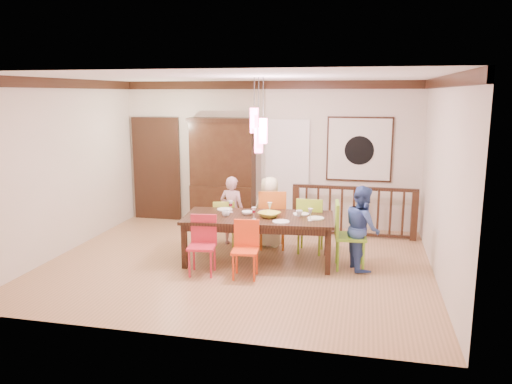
% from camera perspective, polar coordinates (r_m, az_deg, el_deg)
% --- Properties ---
extents(floor, '(6.00, 6.00, 0.00)m').
position_cam_1_polar(floor, '(8.03, -2.14, -8.14)').
color(floor, '#A0784D').
rests_on(floor, ground).
extents(ceiling, '(6.00, 6.00, 0.00)m').
position_cam_1_polar(ceiling, '(7.58, -2.30, 13.02)').
color(ceiling, white).
rests_on(ceiling, wall_back).
extents(wall_back, '(6.00, 0.00, 6.00)m').
position_cam_1_polar(wall_back, '(10.09, 1.39, 4.32)').
color(wall_back, beige).
rests_on(wall_back, floor).
extents(wall_left, '(0.00, 5.00, 5.00)m').
position_cam_1_polar(wall_left, '(8.91, -21.24, 2.65)').
color(wall_left, beige).
rests_on(wall_left, floor).
extents(wall_right, '(0.00, 5.00, 5.00)m').
position_cam_1_polar(wall_right, '(7.50, 20.54, 1.22)').
color(wall_right, beige).
rests_on(wall_right, floor).
extents(crown_molding, '(6.00, 5.00, 0.16)m').
position_cam_1_polar(crown_molding, '(7.58, -2.29, 12.42)').
color(crown_molding, black).
rests_on(crown_molding, wall_back).
extents(panel_door, '(1.04, 0.07, 2.24)m').
position_cam_1_polar(panel_door, '(10.81, -11.26, 2.44)').
color(panel_door, black).
rests_on(panel_door, wall_back).
extents(white_doorway, '(0.97, 0.05, 2.22)m').
position_cam_1_polar(white_doorway, '(10.05, 3.30, 1.98)').
color(white_doorway, silver).
rests_on(white_doorway, wall_back).
extents(painting, '(1.25, 0.06, 1.25)m').
position_cam_1_polar(painting, '(9.85, 11.72, 4.80)').
color(painting, black).
rests_on(painting, wall_back).
extents(pendant_cluster, '(0.27, 0.21, 1.14)m').
position_cam_1_polar(pendant_cluster, '(7.68, 0.31, 7.08)').
color(pendant_cluster, '#EE477A').
rests_on(pendant_cluster, ceiling).
extents(dining_table, '(2.44, 1.28, 0.75)m').
position_cam_1_polar(dining_table, '(7.92, 0.30, -3.31)').
color(dining_table, black).
rests_on(dining_table, floor).
extents(chair_far_left, '(0.46, 0.46, 0.83)m').
position_cam_1_polar(chair_far_left, '(8.82, -3.66, -3.15)').
color(chair_far_left, '#ABBF38').
rests_on(chair_far_left, floor).
extents(chair_far_mid, '(0.55, 0.55, 1.04)m').
position_cam_1_polar(chair_far_mid, '(8.67, 1.85, -2.57)').
color(chair_far_mid, '#BB5918').
rests_on(chair_far_mid, floor).
extents(chair_far_right, '(0.45, 0.45, 0.96)m').
position_cam_1_polar(chair_far_right, '(8.48, 6.28, -3.28)').
color(chair_far_right, '#86AE23').
rests_on(chair_far_right, floor).
extents(chair_near_left, '(0.44, 0.44, 0.87)m').
position_cam_1_polar(chair_near_left, '(7.46, -6.22, -5.67)').
color(chair_near_left, red).
rests_on(chair_near_left, floor).
extents(chair_near_mid, '(0.41, 0.41, 0.83)m').
position_cam_1_polar(chair_near_mid, '(7.29, -1.25, -6.21)').
color(chair_near_mid, '#F14416').
rests_on(chair_near_mid, floor).
extents(chair_end_right, '(0.51, 0.51, 1.04)m').
position_cam_1_polar(chair_end_right, '(7.78, 10.76, -4.39)').
color(chair_end_right, '#76B429').
rests_on(chair_end_right, floor).
extents(china_hutch, '(1.38, 0.46, 2.18)m').
position_cam_1_polar(china_hutch, '(10.15, -3.82, 2.33)').
color(china_hutch, black).
rests_on(china_hutch, floor).
extents(balustrade, '(2.31, 0.12, 0.96)m').
position_cam_1_polar(balustrade, '(9.53, 11.10, -2.10)').
color(balustrade, black).
rests_on(balustrade, floor).
extents(person_far_left, '(0.49, 0.37, 1.24)m').
position_cam_1_polar(person_far_left, '(8.84, -2.75, -2.16)').
color(person_far_left, '#DBA6B6').
rests_on(person_far_left, floor).
extents(person_far_mid, '(0.66, 0.49, 1.24)m').
position_cam_1_polar(person_far_mid, '(8.74, 1.55, -2.28)').
color(person_far_mid, beige).
rests_on(person_far_mid, floor).
extents(person_end_right, '(0.67, 0.76, 1.30)m').
position_cam_1_polar(person_end_right, '(7.78, 12.04, -4.01)').
color(person_end_right, '#38539D').
rests_on(person_end_right, floor).
extents(serving_bowl, '(0.43, 0.43, 0.08)m').
position_cam_1_polar(serving_bowl, '(7.83, 1.52, -2.60)').
color(serving_bowl, gold).
rests_on(serving_bowl, dining_table).
extents(small_bowl, '(0.24, 0.24, 0.06)m').
position_cam_1_polar(small_bowl, '(7.99, -0.99, -2.41)').
color(small_bowl, white).
rests_on(small_bowl, dining_table).
extents(cup_left, '(0.14, 0.14, 0.10)m').
position_cam_1_polar(cup_left, '(7.88, -3.47, -2.48)').
color(cup_left, silver).
rests_on(cup_left, dining_table).
extents(cup_right, '(0.12, 0.12, 0.10)m').
position_cam_1_polar(cup_right, '(7.90, 4.97, -2.45)').
color(cup_right, silver).
rests_on(cup_right, dining_table).
extents(plate_far_left, '(0.26, 0.26, 0.01)m').
position_cam_1_polar(plate_far_left, '(8.35, -3.59, -1.97)').
color(plate_far_left, white).
rests_on(plate_far_left, dining_table).
extents(plate_far_mid, '(0.26, 0.26, 0.01)m').
position_cam_1_polar(plate_far_mid, '(8.14, 1.19, -2.30)').
color(plate_far_mid, white).
rests_on(plate_far_mid, dining_table).
extents(plate_far_right, '(0.26, 0.26, 0.01)m').
position_cam_1_polar(plate_far_right, '(8.04, 5.16, -2.51)').
color(plate_far_right, white).
rests_on(plate_far_right, dining_table).
extents(plate_near_left, '(0.26, 0.26, 0.01)m').
position_cam_1_polar(plate_near_left, '(7.82, -5.48, -2.91)').
color(plate_near_left, white).
rests_on(plate_near_left, dining_table).
extents(plate_near_mid, '(0.26, 0.26, 0.01)m').
position_cam_1_polar(plate_near_mid, '(7.54, 2.88, -3.41)').
color(plate_near_mid, white).
rests_on(plate_near_mid, dining_table).
extents(plate_end_right, '(0.26, 0.26, 0.01)m').
position_cam_1_polar(plate_end_right, '(7.80, 6.84, -2.98)').
color(plate_end_right, white).
rests_on(plate_end_right, dining_table).
extents(wine_glass_a, '(0.08, 0.08, 0.19)m').
position_cam_1_polar(wine_glass_a, '(8.15, -2.91, -1.67)').
color(wine_glass_a, '#590C19').
rests_on(wine_glass_a, dining_table).
extents(wine_glass_b, '(0.08, 0.08, 0.19)m').
position_cam_1_polar(wine_glass_b, '(8.03, 1.58, -1.86)').
color(wine_glass_b, silver).
rests_on(wine_glass_b, dining_table).
extents(wine_glass_c, '(0.08, 0.08, 0.19)m').
position_cam_1_polar(wine_glass_c, '(7.69, -0.25, -2.44)').
color(wine_glass_c, '#590C19').
rests_on(wine_glass_c, dining_table).
extents(wine_glass_d, '(0.08, 0.08, 0.19)m').
position_cam_1_polar(wine_glass_d, '(7.65, 6.22, -2.58)').
color(wine_glass_d, silver).
rests_on(wine_glass_d, dining_table).
extents(napkin, '(0.18, 0.14, 0.01)m').
position_cam_1_polar(napkin, '(7.56, -0.99, -3.35)').
color(napkin, '#D83359').
rests_on(napkin, dining_table).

